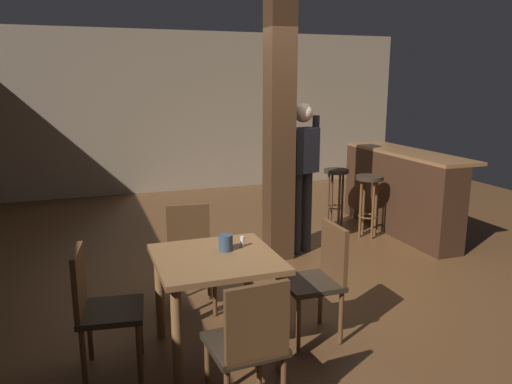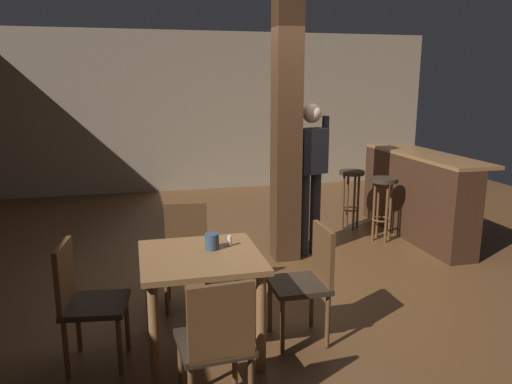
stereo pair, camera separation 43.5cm
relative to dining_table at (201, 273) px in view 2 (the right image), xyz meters
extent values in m
plane|color=brown|center=(1.10, 1.12, -0.61)|extent=(10.80, 10.80, 0.00)
cube|color=gray|center=(1.10, 5.62, 0.79)|extent=(8.00, 0.10, 2.80)
cube|color=#422816|center=(1.18, 1.74, 0.79)|extent=(0.28, 0.28, 2.80)
cube|color=brown|center=(0.00, 0.00, 0.12)|extent=(0.86, 0.86, 0.04)
cylinder|color=brown|center=(0.36, 0.36, -0.25)|extent=(0.07, 0.07, 0.71)
cylinder|color=brown|center=(-0.36, 0.36, -0.25)|extent=(0.07, 0.07, 0.71)
cylinder|color=brown|center=(0.36, -0.36, -0.25)|extent=(0.07, 0.07, 0.71)
cylinder|color=brown|center=(-0.36, -0.36, -0.25)|extent=(0.07, 0.07, 0.71)
cube|color=#2D2319|center=(-0.02, -0.72, -0.16)|extent=(0.45, 0.45, 0.04)
cube|color=brown|center=(-0.01, -0.91, 0.07)|extent=(0.38, 0.06, 0.45)
cylinder|color=brown|center=(-0.21, -0.56, -0.38)|extent=(0.04, 0.04, 0.43)
cylinder|color=brown|center=(0.14, -0.53, -0.38)|extent=(0.04, 0.04, 0.43)
cube|color=#2D2319|center=(0.74, -0.03, -0.16)|extent=(0.42, 0.42, 0.04)
cube|color=brown|center=(0.93, -0.03, 0.07)|extent=(0.04, 0.38, 0.45)
cylinder|color=brown|center=(0.56, -0.21, -0.38)|extent=(0.04, 0.04, 0.43)
cylinder|color=brown|center=(0.56, 0.14, -0.38)|extent=(0.04, 0.04, 0.43)
cylinder|color=brown|center=(0.91, -0.21, -0.38)|extent=(0.04, 0.04, 0.43)
cylinder|color=brown|center=(0.91, 0.14, -0.38)|extent=(0.04, 0.04, 0.43)
cube|color=#2D2319|center=(-0.74, -0.02, -0.16)|extent=(0.47, 0.47, 0.04)
cube|color=brown|center=(-0.93, 0.01, 0.07)|extent=(0.09, 0.38, 0.45)
cylinder|color=brown|center=(-0.54, 0.13, -0.38)|extent=(0.04, 0.04, 0.43)
cylinder|color=brown|center=(-0.59, -0.22, -0.38)|extent=(0.04, 0.04, 0.43)
cylinder|color=brown|center=(-0.89, 0.18, -0.38)|extent=(0.04, 0.04, 0.43)
cylinder|color=brown|center=(-0.93, -0.17, -0.38)|extent=(0.04, 0.04, 0.43)
cube|color=#2D2319|center=(-0.02, 0.75, -0.16)|extent=(0.46, 0.46, 0.04)
cube|color=brown|center=(0.00, 0.94, 0.07)|extent=(0.38, 0.08, 0.45)
cylinder|color=brown|center=(0.13, 0.56, -0.38)|extent=(0.04, 0.04, 0.43)
cylinder|color=brown|center=(-0.22, 0.60, -0.38)|extent=(0.04, 0.04, 0.43)
cylinder|color=brown|center=(0.17, 0.91, -0.38)|extent=(0.04, 0.04, 0.43)
cylinder|color=brown|center=(-0.18, 0.94, -0.38)|extent=(0.04, 0.04, 0.43)
cylinder|color=#33475B|center=(0.10, 0.09, 0.20)|extent=(0.11, 0.11, 0.12)
cylinder|color=silver|center=(0.24, 0.13, 0.18)|extent=(0.03, 0.03, 0.08)
cube|color=black|center=(1.49, 1.79, 0.59)|extent=(0.38, 0.29, 0.50)
sphere|color=beige|center=(1.49, 1.79, 1.01)|extent=(0.26, 0.26, 0.21)
cylinder|color=#232328|center=(1.56, 1.81, -0.13)|extent=(0.15, 0.15, 0.95)
cylinder|color=#232328|center=(1.41, 1.77, -0.13)|extent=(0.15, 0.15, 0.95)
cylinder|color=black|center=(1.67, 1.84, 0.74)|extent=(0.10, 0.10, 0.46)
cylinder|color=black|center=(1.30, 1.73, 0.74)|extent=(0.10, 0.10, 0.46)
cube|color=brown|center=(3.12, 2.09, 0.45)|extent=(0.56, 2.11, 0.04)
cube|color=#382114|center=(3.02, 2.09, -0.09)|extent=(0.36, 2.11, 1.03)
cylinder|color=#2D2319|center=(2.54, 2.05, 0.16)|extent=(0.34, 0.34, 0.05)
torus|color=brown|center=(2.54, 2.05, -0.34)|extent=(0.24, 0.24, 0.02)
cylinder|color=brown|center=(2.54, 2.16, -0.24)|extent=(0.03, 0.03, 0.75)
cylinder|color=brown|center=(2.54, 1.94, -0.24)|extent=(0.03, 0.03, 0.75)
cylinder|color=brown|center=(2.65, 2.05, -0.24)|extent=(0.03, 0.03, 0.75)
cylinder|color=brown|center=(2.43, 2.05, -0.24)|extent=(0.03, 0.03, 0.75)
cylinder|color=#2D2319|center=(2.37, 2.62, 0.16)|extent=(0.33, 0.33, 0.05)
torus|color=#4C301C|center=(2.37, 2.62, -0.34)|extent=(0.23, 0.23, 0.02)
cylinder|color=#4C301C|center=(2.37, 2.72, -0.24)|extent=(0.03, 0.03, 0.74)
cylinder|color=#4C301C|center=(2.37, 2.51, -0.24)|extent=(0.03, 0.03, 0.74)
cylinder|color=#4C301C|center=(2.48, 2.62, -0.24)|extent=(0.03, 0.03, 0.74)
cylinder|color=#4C301C|center=(2.27, 2.62, -0.24)|extent=(0.03, 0.03, 0.74)
camera|label=1|loc=(-0.85, -3.26, 1.37)|focal=35.00mm
camera|label=2|loc=(-0.43, -3.38, 1.37)|focal=35.00mm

